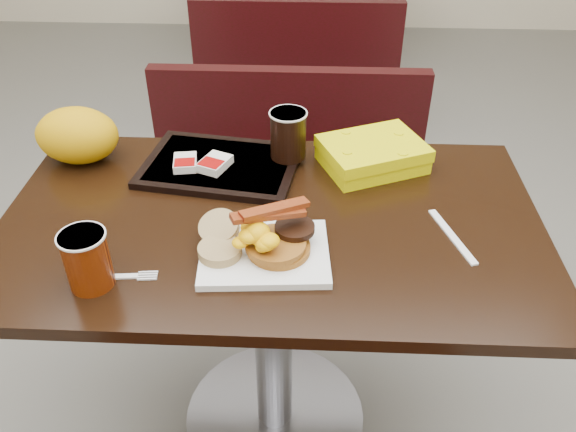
{
  "coord_description": "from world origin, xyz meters",
  "views": [
    {
      "loc": [
        0.09,
        -1.05,
        1.53
      ],
      "look_at": [
        0.04,
        -0.06,
        0.8
      ],
      "focal_mm": 36.83,
      "sensor_mm": 36.0,
      "label": 1
    }
  ],
  "objects_px": {
    "table_near": "(273,333)",
    "bench_far_s": "(297,60)",
    "hashbrown_sleeve_right": "(215,164)",
    "coffee_cup_far": "(288,135)",
    "bench_near_n": "(286,188)",
    "platter": "(265,254)",
    "coffee_cup_near": "(87,260)",
    "knife": "(452,236)",
    "fork": "(113,277)",
    "tray": "(221,166)",
    "table_far": "(301,14)",
    "pancake_stack": "(279,246)",
    "clamshell": "(372,154)",
    "paper_bag": "(77,135)",
    "hashbrown_sleeve_left": "(185,163)"
  },
  "relations": [
    {
      "from": "table_near",
      "to": "bench_far_s",
      "type": "xyz_separation_m",
      "value": [
        0.0,
        1.9,
        -0.02
      ]
    },
    {
      "from": "hashbrown_sleeve_right",
      "to": "coffee_cup_far",
      "type": "bearing_deg",
      "value": 42.75
    },
    {
      "from": "bench_near_n",
      "to": "platter",
      "type": "relative_size",
      "value": 3.84
    },
    {
      "from": "coffee_cup_near",
      "to": "knife",
      "type": "relative_size",
      "value": 0.62
    },
    {
      "from": "bench_near_n",
      "to": "fork",
      "type": "distance_m",
      "value": 1.03
    },
    {
      "from": "knife",
      "to": "tray",
      "type": "relative_size",
      "value": 0.51
    },
    {
      "from": "table_near",
      "to": "table_far",
      "type": "xyz_separation_m",
      "value": [
        0.0,
        2.6,
        0.0
      ]
    },
    {
      "from": "table_near",
      "to": "hashbrown_sleeve_right",
      "type": "height_order",
      "value": "hashbrown_sleeve_right"
    },
    {
      "from": "pancake_stack",
      "to": "knife",
      "type": "distance_m",
      "value": 0.37
    },
    {
      "from": "knife",
      "to": "table_near",
      "type": "bearing_deg",
      "value": -115.56
    },
    {
      "from": "clamshell",
      "to": "paper_bag",
      "type": "distance_m",
      "value": 0.74
    },
    {
      "from": "knife",
      "to": "tray",
      "type": "xyz_separation_m",
      "value": [
        -0.53,
        0.25,
        0.01
      ]
    },
    {
      "from": "platter",
      "to": "table_far",
      "type": "bearing_deg",
      "value": 85.94
    },
    {
      "from": "fork",
      "to": "clamshell",
      "type": "height_order",
      "value": "clamshell"
    },
    {
      "from": "coffee_cup_near",
      "to": "fork",
      "type": "bearing_deg",
      "value": 28.62
    },
    {
      "from": "hashbrown_sleeve_left",
      "to": "bench_far_s",
      "type": "bearing_deg",
      "value": 74.04
    },
    {
      "from": "table_far",
      "to": "bench_far_s",
      "type": "distance_m",
      "value": 0.7
    },
    {
      "from": "platter",
      "to": "hashbrown_sleeve_left",
      "type": "xyz_separation_m",
      "value": [
        -0.22,
        0.31,
        0.02
      ]
    },
    {
      "from": "hashbrown_sleeve_right",
      "to": "bench_far_s",
      "type": "bearing_deg",
      "value": 108.56
    },
    {
      "from": "coffee_cup_near",
      "to": "hashbrown_sleeve_right",
      "type": "bearing_deg",
      "value": 66.15
    },
    {
      "from": "platter",
      "to": "hashbrown_sleeve_left",
      "type": "height_order",
      "value": "hashbrown_sleeve_left"
    },
    {
      "from": "table_far",
      "to": "hashbrown_sleeve_left",
      "type": "relative_size",
      "value": 16.14
    },
    {
      "from": "platter",
      "to": "knife",
      "type": "height_order",
      "value": "platter"
    },
    {
      "from": "tray",
      "to": "hashbrown_sleeve_left",
      "type": "relative_size",
      "value": 5.05
    },
    {
      "from": "coffee_cup_far",
      "to": "paper_bag",
      "type": "height_order",
      "value": "paper_bag"
    },
    {
      "from": "bench_near_n",
      "to": "hashbrown_sleeve_right",
      "type": "relative_size",
      "value": 12.29
    },
    {
      "from": "table_far",
      "to": "coffee_cup_near",
      "type": "relative_size",
      "value": 10.13
    },
    {
      "from": "table_near",
      "to": "bench_far_s",
      "type": "bearing_deg",
      "value": 90.0
    },
    {
      "from": "tray",
      "to": "fork",
      "type": "bearing_deg",
      "value": -102.31
    },
    {
      "from": "bench_near_n",
      "to": "coffee_cup_far",
      "type": "distance_m",
      "value": 0.66
    },
    {
      "from": "table_near",
      "to": "bench_near_n",
      "type": "relative_size",
      "value": 1.2
    },
    {
      "from": "bench_near_n",
      "to": "paper_bag",
      "type": "relative_size",
      "value": 4.89
    },
    {
      "from": "coffee_cup_near",
      "to": "pancake_stack",
      "type": "bearing_deg",
      "value": 15.26
    },
    {
      "from": "table_far",
      "to": "knife",
      "type": "distance_m",
      "value": 2.71
    },
    {
      "from": "table_near",
      "to": "coffee_cup_far",
      "type": "distance_m",
      "value": 0.51
    },
    {
      "from": "hashbrown_sleeve_left",
      "to": "coffee_cup_near",
      "type": "bearing_deg",
      "value": -113.1
    },
    {
      "from": "pancake_stack",
      "to": "clamshell",
      "type": "height_order",
      "value": "clamshell"
    },
    {
      "from": "tray",
      "to": "hashbrown_sleeve_left",
      "type": "bearing_deg",
      "value": -157.72
    },
    {
      "from": "platter",
      "to": "table_near",
      "type": "bearing_deg",
      "value": 84.54
    },
    {
      "from": "table_far",
      "to": "fork",
      "type": "xyz_separation_m",
      "value": [
        -0.3,
        -2.81,
        0.38
      ]
    },
    {
      "from": "bench_near_n",
      "to": "platter",
      "type": "height_order",
      "value": "platter"
    },
    {
      "from": "paper_bag",
      "to": "pancake_stack",
      "type": "bearing_deg",
      "value": -34.35
    },
    {
      "from": "table_far",
      "to": "hashbrown_sleeve_left",
      "type": "xyz_separation_m",
      "value": [
        -0.22,
        -2.42,
        0.4
      ]
    },
    {
      "from": "hashbrown_sleeve_right",
      "to": "table_far",
      "type": "bearing_deg",
      "value": 109.99
    },
    {
      "from": "table_near",
      "to": "hashbrown_sleeve_left",
      "type": "height_order",
      "value": "hashbrown_sleeve_left"
    },
    {
      "from": "table_near",
      "to": "hashbrown_sleeve_left",
      "type": "relative_size",
      "value": 16.14
    },
    {
      "from": "bench_near_n",
      "to": "platter",
      "type": "distance_m",
      "value": 0.92
    },
    {
      "from": "clamshell",
      "to": "table_near",
      "type": "bearing_deg",
      "value": -159.24
    },
    {
      "from": "coffee_cup_near",
      "to": "tray",
      "type": "distance_m",
      "value": 0.47
    },
    {
      "from": "bench_near_n",
      "to": "knife",
      "type": "xyz_separation_m",
      "value": [
        0.39,
        -0.75,
        0.39
      ]
    }
  ]
}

